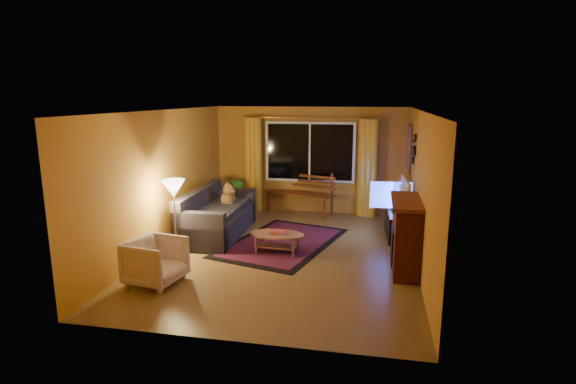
% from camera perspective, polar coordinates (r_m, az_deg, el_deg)
% --- Properties ---
extents(floor, '(4.50, 6.00, 0.02)m').
position_cam_1_polar(floor, '(8.08, -0.41, -7.81)').
color(floor, brown).
rests_on(floor, ground).
extents(ceiling, '(4.50, 6.00, 0.02)m').
position_cam_1_polar(ceiling, '(7.60, -0.44, 10.35)').
color(ceiling, white).
rests_on(ceiling, ground).
extents(wall_back, '(4.50, 0.02, 2.50)m').
position_cam_1_polar(wall_back, '(10.67, 2.81, 4.05)').
color(wall_back, '#BB7D29').
rests_on(wall_back, ground).
extents(wall_left, '(0.02, 6.00, 2.50)m').
position_cam_1_polar(wall_left, '(8.48, -15.57, 1.52)').
color(wall_left, '#BB7D29').
rests_on(wall_left, ground).
extents(wall_right, '(0.02, 6.00, 2.50)m').
position_cam_1_polar(wall_right, '(7.63, 16.45, 0.32)').
color(wall_right, '#BB7D29').
rests_on(wall_right, ground).
extents(window, '(2.00, 0.02, 1.30)m').
position_cam_1_polar(window, '(10.58, 2.77, 5.07)').
color(window, black).
rests_on(window, wall_back).
extents(curtain_rod, '(3.20, 0.03, 0.03)m').
position_cam_1_polar(curtain_rod, '(10.47, 2.77, 9.39)').
color(curtain_rod, '#BF8C3F').
rests_on(curtain_rod, wall_back).
extents(curtain_left, '(0.36, 0.36, 2.24)m').
position_cam_1_polar(curtain_left, '(10.84, -4.39, 3.46)').
color(curtain_left, gold).
rests_on(curtain_left, ground).
extents(curtain_right, '(0.36, 0.36, 2.24)m').
position_cam_1_polar(curtain_right, '(10.45, 10.05, 2.99)').
color(curtain_right, gold).
rests_on(curtain_right, ground).
extents(bench, '(1.74, 1.04, 0.50)m').
position_cam_1_polar(bench, '(10.62, 1.42, -1.46)').
color(bench, '#542510').
rests_on(bench, ground).
extents(potted_plant, '(0.48, 0.48, 0.84)m').
position_cam_1_polar(potted_plant, '(10.62, -6.73, -0.61)').
color(potted_plant, '#235B1E').
rests_on(potted_plant, ground).
extents(sofa, '(1.02, 2.29, 0.92)m').
position_cam_1_polar(sofa, '(9.07, -8.91, -2.61)').
color(sofa, '#25222C').
rests_on(sofa, ground).
extents(dog, '(0.32, 0.41, 0.42)m').
position_cam_1_polar(dog, '(9.48, -7.62, -0.66)').
color(dog, '#945E32').
rests_on(dog, sofa).
extents(armchair, '(0.80, 0.84, 0.75)m').
position_cam_1_polar(armchair, '(7.00, -16.48, -8.16)').
color(armchair, beige).
rests_on(armchair, ground).
extents(floor_lamp, '(0.26, 0.26, 1.33)m').
position_cam_1_polar(floor_lamp, '(8.02, -14.15, -3.28)').
color(floor_lamp, '#BF8C3F').
rests_on(floor_lamp, ground).
extents(rug, '(2.37, 3.07, 0.02)m').
position_cam_1_polar(rug, '(8.60, -0.74, -6.42)').
color(rug, maroon).
rests_on(rug, ground).
extents(coffee_table, '(1.04, 1.04, 0.36)m').
position_cam_1_polar(coffee_table, '(8.04, -1.38, -6.49)').
color(coffee_table, '#A26A58').
rests_on(coffee_table, ground).
extents(tv_console, '(0.48, 1.25, 0.51)m').
position_cam_1_polar(tv_console, '(9.16, 13.71, -4.00)').
color(tv_console, black).
rests_on(tv_console, ground).
extents(television, '(0.21, 1.15, 0.66)m').
position_cam_1_polar(television, '(9.01, 13.90, -0.42)').
color(television, black).
rests_on(television, tv_console).
extents(fireplace, '(0.40, 1.20, 1.10)m').
position_cam_1_polar(fireplace, '(7.40, 14.77, -5.55)').
color(fireplace, maroon).
rests_on(fireplace, ground).
extents(mirror_cluster, '(0.06, 0.60, 0.56)m').
position_cam_1_polar(mirror_cluster, '(8.82, 15.60, 5.53)').
color(mirror_cluster, black).
rests_on(mirror_cluster, wall_right).
extents(painting, '(0.04, 0.76, 0.96)m').
position_cam_1_polar(painting, '(9.98, 15.12, 5.40)').
color(painting, '#CC6527').
rests_on(painting, wall_right).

